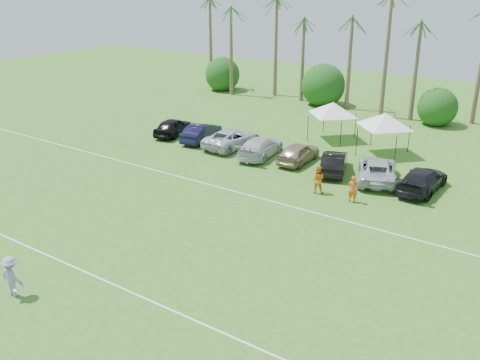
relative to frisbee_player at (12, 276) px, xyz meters
The scene contains 26 objects.
ground 1.92m from the frisbee_player, 37.39° to the left, with size 120.00×120.00×0.00m, color #396C20.
field_lines 9.16m from the frisbee_player, 81.62° to the left, with size 80.00×12.10×0.01m.
palm_tree_0 44.63m from the frisbee_player, 117.92° to the left, with size 2.40×2.40×8.90m.
palm_tree_1 42.69m from the frisbee_player, 111.89° to the left, with size 2.40×2.40×9.90m.
palm_tree_2 41.29m from the frisbee_player, 105.30° to the left, with size 2.40×2.40×10.90m.
palm_tree_3 40.62m from the frisbee_player, 99.71° to the left, with size 2.40×2.40×11.90m.
palm_tree_4 39.65m from the frisbee_player, 93.92° to the left, with size 2.40×2.40×8.90m.
palm_tree_5 39.73m from the frisbee_player, 88.05° to the left, with size 2.40×2.40×9.90m.
palm_tree_6 40.24m from the frisbee_player, 82.22° to the left, with size 2.40×2.40×10.90m.
palm_tree_7 41.14m from the frisbee_player, 76.55° to the left, with size 2.40×2.40×11.90m.
bush_tree_0 43.75m from the frisbee_player, 113.83° to the left, with size 4.00×4.00×4.00m.
bush_tree_1 40.30m from the frisbee_player, 96.66° to the left, with size 4.00×4.00×4.00m.
bush_tree_2 40.69m from the frisbee_player, 79.62° to the left, with size 4.00×4.00×4.00m.
sideline_player_a 19.47m from the frisbee_player, 65.47° to the left, with size 0.62×0.41×1.70m, color #DA5518.
sideline_player_b 18.67m from the frisbee_player, 72.38° to the left, with size 0.88×0.69×1.82m, color orange.
canopy_tent_left 29.00m from the frisbee_player, 87.22° to the left, with size 4.52×4.52×3.66m.
canopy_tent_right 28.38m from the frisbee_player, 77.15° to the left, with size 4.63×4.63×3.75m.
frisbee_player is the anchor object (origin of this frame).
parked_car_0 24.54m from the frisbee_player, 114.75° to the left, with size 1.76×4.37×1.49m, color black.
parked_car_1 23.47m from the frisbee_player, 107.94° to the left, with size 1.58×4.52×1.49m, color black.
parked_car_2 22.76m from the frisbee_player, 100.60° to the left, with size 2.47×5.36×1.49m, color silver.
parked_car_3 21.82m from the frisbee_player, 93.00° to the left, with size 2.09×5.13×1.49m, color silver.
parked_car_4 22.30m from the frisbee_player, 85.11° to the left, with size 1.76×4.37×1.49m, color gray.
parked_car_5 22.34m from the frisbee_player, 77.22° to the left, with size 1.58×4.52×1.49m, color black.
parked_car_6 23.41m from the frisbee_player, 70.05° to the left, with size 2.47×5.36×1.49m, color #B5BDC6.
parked_car_7 24.54m from the frisbee_player, 63.30° to the left, with size 2.09×5.13×1.49m, color black.
Camera 1 is at (17.99, -11.84, 13.25)m, focal length 40.00 mm.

